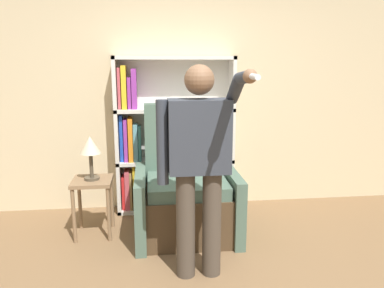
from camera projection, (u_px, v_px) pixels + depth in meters
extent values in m
cube|color=beige|center=(187.00, 89.00, 4.33)|extent=(8.00, 0.06, 2.80)
cube|color=silver|center=(117.00, 137.00, 4.18)|extent=(0.04, 0.28, 1.77)
cube|color=silver|center=(231.00, 134.00, 4.32)|extent=(0.04, 0.28, 1.77)
cube|color=silver|center=(174.00, 133.00, 4.38)|extent=(1.33, 0.01, 1.77)
cube|color=silver|center=(176.00, 207.00, 4.43)|extent=(1.33, 0.28, 0.04)
cube|color=silver|center=(175.00, 161.00, 4.31)|extent=(1.33, 0.28, 0.04)
cube|color=silver|center=(175.00, 110.00, 4.19)|extent=(1.33, 0.28, 0.04)
cube|color=silver|center=(174.00, 58.00, 4.06)|extent=(1.33, 0.28, 0.04)
cube|color=red|center=(124.00, 192.00, 4.32)|extent=(0.03, 0.17, 0.38)
cube|color=#BC4C56|center=(128.00, 189.00, 4.32)|extent=(0.05, 0.20, 0.46)
cube|color=#9E7A47|center=(131.00, 190.00, 4.32)|extent=(0.03, 0.21, 0.44)
cube|color=gold|center=(134.00, 186.00, 4.32)|extent=(0.03, 0.19, 0.52)
cube|color=#1E47B2|center=(138.00, 186.00, 4.32)|extent=(0.04, 0.16, 0.52)
cube|color=#1E47B2|center=(122.00, 138.00, 4.18)|extent=(0.03, 0.16, 0.52)
cube|color=purple|center=(126.00, 140.00, 4.19)|extent=(0.04, 0.19, 0.48)
cube|color=orange|center=(131.00, 139.00, 4.20)|extent=(0.05, 0.23, 0.49)
cube|color=#5B99A8|center=(136.00, 142.00, 4.21)|extent=(0.05, 0.19, 0.42)
cube|color=#337070|center=(140.00, 143.00, 4.22)|extent=(0.03, 0.19, 0.39)
cube|color=#BC4C56|center=(119.00, 88.00, 4.07)|extent=(0.03, 0.17, 0.45)
cube|color=gold|center=(124.00, 87.00, 4.07)|extent=(0.05, 0.21, 0.47)
cube|color=purple|center=(129.00, 93.00, 4.09)|extent=(0.04, 0.16, 0.34)
cube|color=purple|center=(134.00, 89.00, 4.09)|extent=(0.05, 0.17, 0.43)
cube|color=#4C3823|center=(187.00, 212.00, 3.73)|extent=(0.80, 0.79, 0.47)
cube|color=#4C6656|center=(187.00, 185.00, 3.63)|extent=(0.76, 0.67, 0.12)
cube|color=#4C6656|center=(183.00, 153.00, 3.96)|extent=(0.80, 0.16, 1.05)
cube|color=#4C6656|center=(141.00, 206.00, 3.66)|extent=(0.10, 0.87, 0.65)
cube|color=#4C6656|center=(231.00, 202.00, 3.76)|extent=(0.10, 0.87, 0.65)
cylinder|color=#473D33|center=(186.00, 225.00, 2.96)|extent=(0.15, 0.15, 0.87)
cylinder|color=#473D33|center=(212.00, 224.00, 2.99)|extent=(0.15, 0.15, 0.87)
cube|color=#333842|center=(199.00, 136.00, 2.82)|extent=(0.47, 0.24, 0.56)
sphere|color=brown|center=(199.00, 80.00, 2.73)|extent=(0.22, 0.22, 0.22)
cylinder|color=#333842|center=(162.00, 143.00, 2.80)|extent=(0.09, 0.09, 0.64)
cylinder|color=#333842|center=(236.00, 89.00, 2.66)|extent=(0.09, 0.28, 0.23)
cylinder|color=#333842|center=(245.00, 77.00, 2.41)|extent=(0.08, 0.27, 0.10)
sphere|color=brown|center=(250.00, 76.00, 2.28)|extent=(0.09, 0.09, 0.09)
cylinder|color=white|center=(254.00, 77.00, 2.19)|extent=(0.04, 0.15, 0.04)
cube|color=#846647|center=(92.00, 181.00, 3.66)|extent=(0.38, 0.38, 0.04)
cylinder|color=#846647|center=(74.00, 216.00, 3.54)|extent=(0.04, 0.04, 0.54)
cylinder|color=#846647|center=(109.00, 215.00, 3.58)|extent=(0.04, 0.04, 0.54)
cylinder|color=#846647|center=(80.00, 204.00, 3.86)|extent=(0.04, 0.04, 0.54)
cylinder|color=#846647|center=(112.00, 202.00, 3.89)|extent=(0.04, 0.04, 0.54)
cylinder|color=#4C4233|center=(92.00, 178.00, 3.65)|extent=(0.15, 0.15, 0.02)
cylinder|color=#4C4233|center=(91.00, 165.00, 3.62)|extent=(0.04, 0.04, 0.24)
cone|color=beige|center=(90.00, 145.00, 3.58)|extent=(0.21, 0.21, 0.17)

